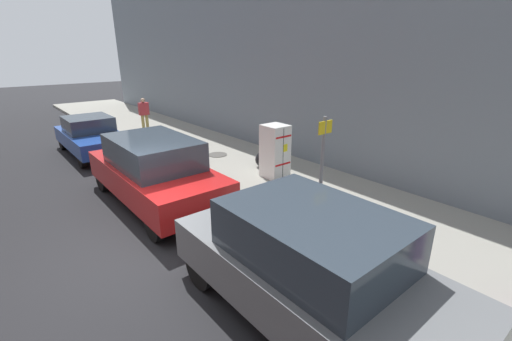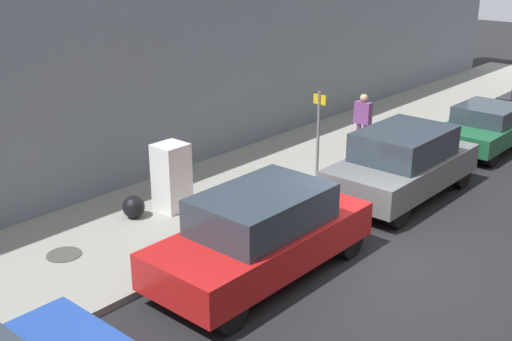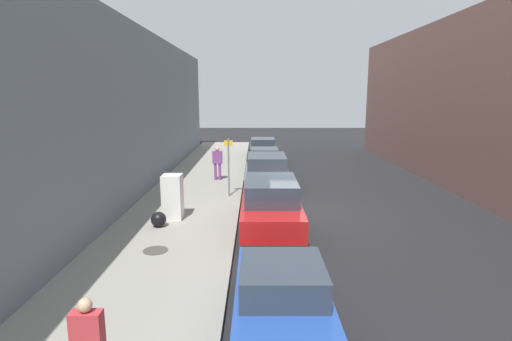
# 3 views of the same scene
# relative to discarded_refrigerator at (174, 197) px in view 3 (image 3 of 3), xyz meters

# --- Properties ---
(ground_plane) EXTENTS (80.00, 80.00, 0.00)m
(ground_plane) POSITION_rel_discarded_refrigerator_xyz_m (4.76, 1.23, -0.94)
(ground_plane) COLOR black
(sidewalk_slab) EXTENTS (4.26, 44.00, 0.15)m
(sidewalk_slab) POSITION_rel_discarded_refrigerator_xyz_m (0.18, 1.23, -0.87)
(sidewalk_slab) COLOR gray
(sidewalk_slab) RESTS_ON ground
(building_facade_near) EXTENTS (2.30, 39.60, 7.40)m
(building_facade_near) POSITION_rel_discarded_refrigerator_xyz_m (-3.10, 1.23, 2.76)
(building_facade_near) COLOR slate
(building_facade_near) RESTS_ON ground
(discarded_refrigerator) EXTENTS (0.67, 0.71, 1.59)m
(discarded_refrigerator) POSITION_rel_discarded_refrigerator_xyz_m (0.00, 0.00, 0.00)
(discarded_refrigerator) COLOR white
(discarded_refrigerator) RESTS_ON sidewalk_slab
(manhole_cover) EXTENTS (0.70, 0.70, 0.02)m
(manhole_cover) POSITION_rel_discarded_refrigerator_xyz_m (0.10, -3.00, -0.79)
(manhole_cover) COLOR #47443F
(manhole_cover) RESTS_ON sidewalk_slab
(street_sign_post) EXTENTS (0.36, 0.07, 2.52)m
(street_sign_post) POSITION_rel_discarded_refrigerator_xyz_m (1.77, 3.24, 0.61)
(street_sign_post) COLOR slate
(street_sign_post) RESTS_ON sidewalk_slab
(trash_bag) EXTENTS (0.51, 0.51, 0.51)m
(trash_bag) POSITION_rel_discarded_refrigerator_xyz_m (-0.31, -0.91, -0.54)
(trash_bag) COLOR black
(trash_bag) RESTS_ON sidewalk_slab
(pedestrian_walking_far) EXTENTS (0.50, 0.23, 1.74)m
(pedestrian_walking_far) POSITION_rel_discarded_refrigerator_xyz_m (0.97, 6.57, 0.22)
(pedestrian_walking_far) COLOR #7A3D7F
(pedestrian_walking_far) RESTS_ON sidewalk_slab
(pedestrian_standing_near) EXTENTS (0.45, 0.22, 1.54)m
(pedestrian_standing_near) POSITION_rel_discarded_refrigerator_xyz_m (0.54, -8.53, 0.08)
(pedestrian_standing_near) COLOR #A8934C
(pedestrian_standing_near) RESTS_ON sidewalk_slab
(parked_hatchback_blue) EXTENTS (1.77, 4.07, 1.42)m
(parked_hatchback_blue) POSITION_rel_discarded_refrigerator_xyz_m (3.45, -6.61, -0.23)
(parked_hatchback_blue) COLOR #23479E
(parked_hatchback_blue) RESTS_ON ground
(parked_suv_red) EXTENTS (1.93, 4.71, 1.74)m
(parked_suv_red) POSITION_rel_discarded_refrigerator_xyz_m (3.45, -0.79, -0.05)
(parked_suv_red) COLOR red
(parked_suv_red) RESTS_ON ground
(parked_suv_gray) EXTENTS (1.98, 4.46, 1.76)m
(parked_suv_gray) POSITION_rel_discarded_refrigerator_xyz_m (3.45, 4.52, -0.04)
(parked_suv_gray) COLOR slate
(parked_suv_gray) RESTS_ON ground
(parked_sedan_green) EXTENTS (1.83, 4.39, 1.38)m
(parked_sedan_green) POSITION_rel_discarded_refrigerator_xyz_m (3.45, 9.82, -0.23)
(parked_sedan_green) COLOR #1E6038
(parked_sedan_green) RESTS_ON ground
(parked_sedan_dark) EXTENTS (1.90, 4.77, 1.42)m
(parked_sedan_dark) POSITION_rel_discarded_refrigerator_xyz_m (3.45, 14.96, -0.20)
(parked_sedan_dark) COLOR black
(parked_sedan_dark) RESTS_ON ground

